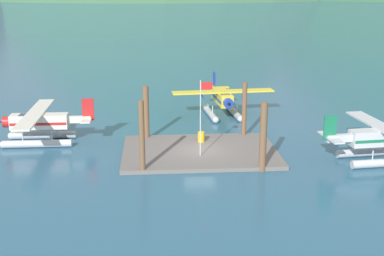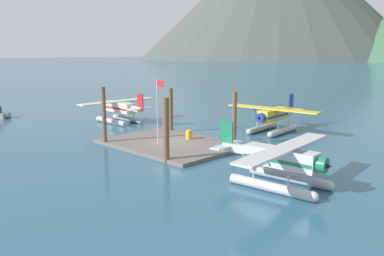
{
  "view_description": "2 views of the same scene",
  "coord_description": "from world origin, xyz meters",
  "views": [
    {
      "loc": [
        -3.63,
        -39.44,
        13.45
      ],
      "look_at": [
        -0.63,
        -0.05,
        2.16
      ],
      "focal_mm": 48.33,
      "sensor_mm": 36.0,
      "label": 1
    },
    {
      "loc": [
        26.67,
        -24.35,
        8.54
      ],
      "look_at": [
        2.1,
        0.73,
        1.81
      ],
      "focal_mm": 37.08,
      "sensor_mm": 36.0,
      "label": 2
    }
  ],
  "objects": [
    {
      "name": "ground_plane",
      "position": [
        0.0,
        0.0,
        0.0
      ],
      "size": [
        1200.0,
        1200.0,
        0.0
      ],
      "primitive_type": "plane",
      "color": "#285670"
    },
    {
      "name": "dock_platform",
      "position": [
        0.0,
        0.0,
        0.15
      ],
      "size": [
        12.38,
        8.87,
        0.3
      ],
      "primitive_type": "cube",
      "color": "#66605B",
      "rests_on": "ground"
    },
    {
      "name": "piling_near_left",
      "position": [
        -4.52,
        -4.17,
        2.71
      ],
      "size": [
        0.4,
        0.4,
        5.43
      ],
      "primitive_type": "cylinder",
      "color": "brown",
      "rests_on": "ground"
    },
    {
      "name": "piling_near_right",
      "position": [
        4.2,
        -4.3,
        2.58
      ],
      "size": [
        0.51,
        0.51,
        5.15
      ],
      "primitive_type": "cylinder",
      "color": "brown",
      "rests_on": "ground"
    },
    {
      "name": "piling_far_left",
      "position": [
        -4.31,
        3.99,
        2.4
      ],
      "size": [
        0.51,
        0.51,
        4.81
      ],
      "primitive_type": "cylinder",
      "color": "brown",
      "rests_on": "ground"
    },
    {
      "name": "piling_far_right",
      "position": [
        4.29,
        4.06,
        2.5
      ],
      "size": [
        0.41,
        0.41,
        5.0
      ],
      "primitive_type": "cylinder",
      "color": "brown",
      "rests_on": "ground"
    },
    {
      "name": "flagpole",
      "position": [
        0.03,
        -1.48,
        4.03
      ],
      "size": [
        0.95,
        0.1,
        5.99
      ],
      "color": "silver",
      "rests_on": "dock_platform"
    },
    {
      "name": "fuel_drum",
      "position": [
        0.31,
        2.11,
        0.74
      ],
      "size": [
        0.62,
        0.62,
        0.88
      ],
      "color": "gold",
      "rests_on": "dock_platform"
    },
    {
      "name": "seaplane_silver_stbd_aft",
      "position": [
        13.63,
        -2.94,
        1.58
      ],
      "size": [
        7.96,
        10.48,
        3.84
      ],
      "color": "#B7BABF",
      "rests_on": "ground"
    },
    {
      "name": "seaplane_yellow_bow_right",
      "position": [
        3.4,
        11.89,
        1.58
      ],
      "size": [
        10.48,
        7.97,
        3.84
      ],
      "color": "#B7BABF",
      "rests_on": "ground"
    },
    {
      "name": "seaplane_cream_port_fwd",
      "position": [
        -13.42,
        3.81,
        1.58
      ],
      "size": [
        7.98,
        10.4,
        3.84
      ],
      "color": "#B7BABF",
      "rests_on": "ground"
    }
  ]
}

